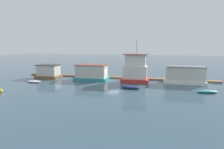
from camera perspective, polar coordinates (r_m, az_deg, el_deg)
The scene contains 11 objects.
ground_plane at distance 36.49m, azimuth 0.36°, elevation -1.91°, with size 200.00×200.00×0.00m, color #385160.
dock_walkway at distance 39.14m, azimuth 1.28°, elevation -0.91°, with size 42.40×1.75×0.30m, color brown.
houseboat_brown at distance 41.82m, azimuth -20.01°, elevation 0.92°, with size 5.21×3.37×2.95m.
houseboat_teal at distance 37.29m, azimuth -6.74°, elevation 0.69°, with size 7.03×3.57×3.24m.
houseboat_red at distance 35.20m, azimuth 7.63°, elevation 1.55°, with size 5.43×3.88×8.46m.
houseboat_white at distance 36.33m, azimuth 22.54°, elevation -0.13°, with size 7.50×3.67×3.32m.
dinghy_white at distance 37.75m, azimuth -24.06°, elevation -2.07°, with size 2.83×1.51×0.38m.
dinghy_navy at distance 29.75m, azimuth 5.90°, elevation -4.10°, with size 3.72×1.75×0.51m.
dinghy_teal at distance 30.72m, azimuth 28.67°, elevation -4.89°, with size 3.33×1.65×0.43m.
mooring_post_far_left at distance 39.79m, azimuth -8.12°, elevation 0.18°, with size 0.27×0.27×1.67m, color #846B4C.
buoy_yellow at distance 32.27m, azimuth -32.56°, elevation -4.47°, with size 0.54×0.54×0.54m, color yellow.
Camera 1 is at (8.03, -34.85, 7.25)m, focal length 28.00 mm.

